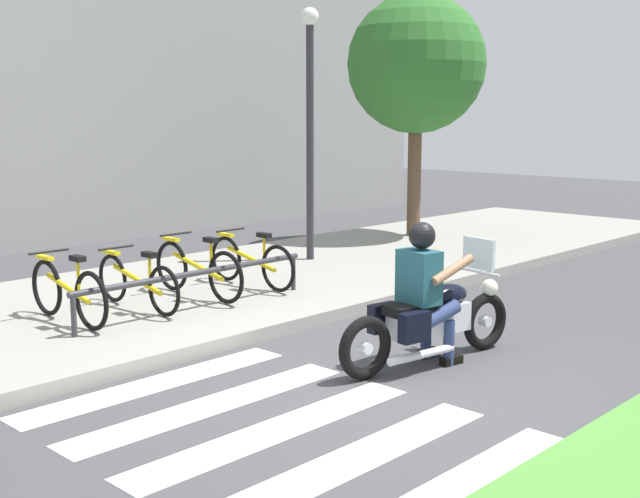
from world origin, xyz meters
TOP-DOWN VIEW (x-y plane):
  - ground_plane at (0.00, 0.00)m, footprint 48.00×48.00m
  - sidewalk at (0.00, 4.14)m, footprint 24.00×4.40m
  - crosswalk_stripe_0 at (-1.40, -1.60)m, footprint 2.80×0.40m
  - crosswalk_stripe_1 at (-1.40, -0.80)m, footprint 2.80×0.40m
  - crosswalk_stripe_2 at (-1.40, 0.00)m, footprint 2.80×0.40m
  - crosswalk_stripe_3 at (-1.40, 0.80)m, footprint 2.80×0.40m
  - crosswalk_stripe_4 at (-1.40, 1.60)m, footprint 2.80×0.40m
  - motorcycle at (0.84, 0.17)m, footprint 2.23×0.78m
  - rider at (0.76, 0.19)m, footprint 0.69×0.61m
  - bicycle_0 at (-1.12, 3.64)m, footprint 0.48×1.61m
  - bicycle_1 at (-0.23, 3.65)m, footprint 0.48×1.66m
  - bicycle_2 at (0.66, 3.64)m, footprint 0.48×1.75m
  - bicycle_3 at (1.56, 3.65)m, footprint 0.48×1.67m
  - bike_rack at (0.22, 3.09)m, footprint 3.28×0.07m
  - street_lamp at (3.60, 4.54)m, footprint 0.28×0.28m
  - tree_near_rack at (6.82, 4.94)m, footprint 2.57×2.57m

SIDE VIEW (x-z plane):
  - ground_plane at x=0.00m, z-range 0.00..0.00m
  - crosswalk_stripe_0 at x=-1.40m, z-range 0.00..0.01m
  - crosswalk_stripe_1 at x=-1.40m, z-range 0.00..0.01m
  - crosswalk_stripe_2 at x=-1.40m, z-range 0.00..0.01m
  - crosswalk_stripe_3 at x=-1.40m, z-range 0.00..0.01m
  - crosswalk_stripe_4 at x=-1.40m, z-range 0.00..0.01m
  - sidewalk at x=0.00m, z-range 0.00..0.15m
  - motorcycle at x=0.84m, z-range -0.15..1.05m
  - bicycle_1 at x=-0.23m, z-range 0.12..0.84m
  - bicycle_3 at x=1.56m, z-range 0.12..0.87m
  - bicycle_0 at x=-1.12m, z-range 0.12..0.90m
  - bicycle_2 at x=0.66m, z-range 0.12..0.90m
  - bike_rack at x=0.22m, z-range 0.32..0.80m
  - rider at x=0.76m, z-range 0.10..1.52m
  - street_lamp at x=3.60m, z-range 0.45..4.49m
  - tree_near_rack at x=6.82m, z-range 1.02..5.65m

